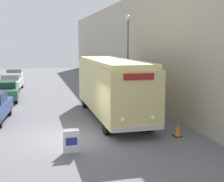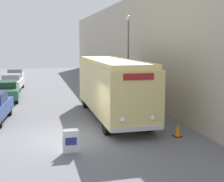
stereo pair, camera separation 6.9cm
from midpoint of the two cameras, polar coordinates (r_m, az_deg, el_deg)
The scene contains 9 objects.
ground_plane at distance 14.61m, azimuth -7.71°, elevation -8.49°, with size 80.00×80.00×0.00m, color slate.
building_wall_right at distance 25.11m, azimuth 3.92°, elevation 8.04°, with size 0.30×60.00×7.96m.
vintage_bus at distance 17.92m, azimuth -0.05°, elevation 1.02°, with size 2.50×9.35×3.38m.
sign_board at distance 12.59m, azimuth -7.64°, elevation -9.16°, with size 0.65×0.36×0.95m.
streetlamp at distance 22.15m, azimuth 2.83°, elevation 8.10°, with size 0.36×0.36×6.21m.
parked_car_mid at distance 24.70m, azimuth -19.01°, elevation 0.05°, with size 1.92×4.19×1.47m.
parked_car_far at distance 30.02m, azimuth -17.99°, elevation 1.59°, with size 2.12×4.54×1.46m.
parked_car_distant at distance 35.81m, azimuth -17.48°, elevation 2.72°, with size 1.77×4.43×1.48m.
traffic_cone at distance 14.93m, azimuth 11.79°, elevation -6.92°, with size 0.36×0.36×0.66m.
Camera 1 is at (-1.55, -13.86, 4.34)m, focal length 50.00 mm.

